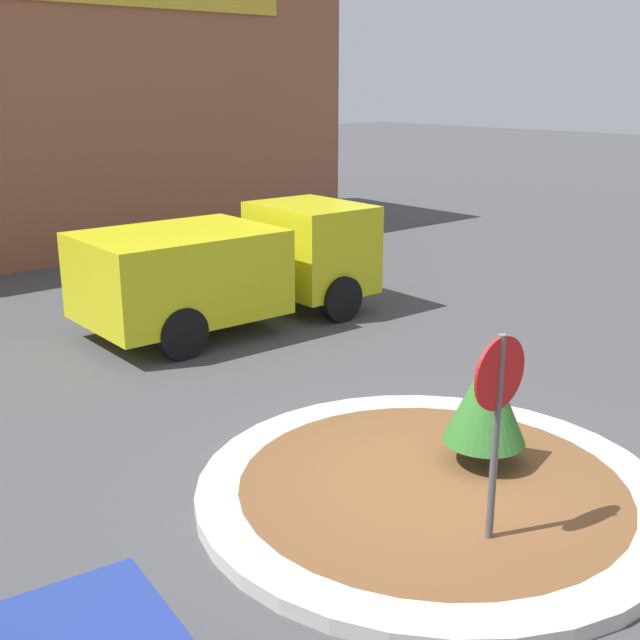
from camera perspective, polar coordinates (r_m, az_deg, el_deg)
name	(u,v)px	position (r m, az deg, el deg)	size (l,w,h in m)	color
ground_plane	(431,496)	(8.87, 7.91, -12.32)	(120.00, 120.00, 0.00)	#474749
traffic_island	(431,490)	(8.84, 7.93, -11.86)	(5.02, 5.02, 0.16)	#BCB7AD
stop_sign	(498,406)	(7.37, 12.52, -5.97)	(0.69, 0.07, 2.16)	#4C4C51
island_shrub	(486,397)	(9.00, 11.74, -5.38)	(0.91, 0.91, 1.32)	brown
utility_truck	(231,265)	(14.48, -6.34, 3.93)	(5.45, 2.53, 2.04)	gold
storefront_building	(42,107)	(23.11, -19.14, 14.10)	(15.74, 6.07, 7.25)	#93563D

